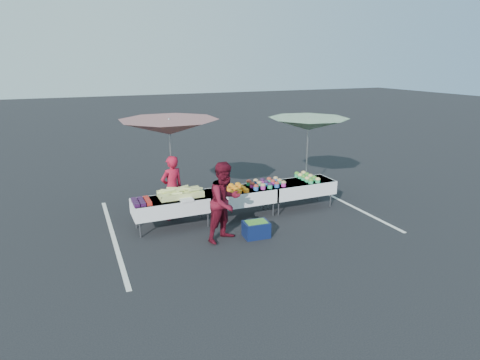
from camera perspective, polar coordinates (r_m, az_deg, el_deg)
name	(u,v)px	position (r m, az deg, el deg)	size (l,w,h in m)	color
ground	(240,217)	(10.54, 0.00, -5.21)	(80.00, 80.00, 0.00)	black
stripe_left	(113,237)	(9.84, -17.57, -7.69)	(0.10, 5.00, 0.00)	silver
stripe_right	(341,200)	(12.08, 14.12, -2.83)	(0.10, 5.00, 0.00)	silver
table_left	(171,205)	(9.81, -9.73, -3.51)	(1.86, 0.81, 0.75)	white
table_center	(240,195)	(10.34, 0.00, -2.21)	(1.86, 0.81, 0.75)	white
table_right	(300,187)	(11.13, 8.55, -1.01)	(1.86, 0.81, 0.75)	white
berry_punnets	(141,202)	(9.57, -13.84, -2.99)	(0.40, 0.54, 0.08)	black
corn_pile	(180,193)	(9.82, -8.51, -1.86)	(1.16, 0.57, 0.26)	#C4D06A
plastic_bags	(187,200)	(9.54, -7.61, -2.78)	(0.30, 0.25, 0.05)	white
carrot_bowls	(231,189)	(10.17, -1.27, -1.25)	(0.75, 0.69, 0.11)	orange
potato_cups	(266,183)	(10.57, 3.74, -0.42)	(0.94, 0.58, 0.16)	blue
bean_baskets	(307,177)	(11.26, 9.52, 0.42)	(0.36, 0.86, 0.15)	#2AAA65
vendor	(172,188)	(10.28, -9.62, -1.11)	(0.61, 0.40, 1.66)	#AA132E
customer	(225,202)	(8.91, -2.11, -3.12)	(0.89, 0.69, 1.82)	#580D1B
umbrella_left	(169,128)	(10.19, -10.02, 7.33)	(3.26, 3.26, 2.56)	black
umbrella_right	(308,125)	(11.80, 9.71, 7.77)	(2.77, 2.77, 2.37)	black
storage_bin	(256,229)	(9.32, 2.32, -6.96)	(0.60, 0.46, 0.38)	#0C1840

